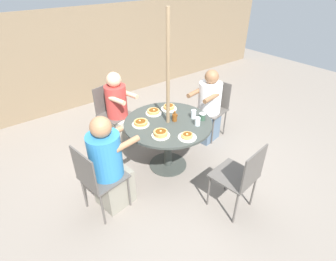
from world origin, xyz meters
The scene contains 20 objects.
ground_plane centered at (0.00, 0.00, 0.00)m, with size 12.00×12.00×0.00m, color gray.
back_fence centered at (0.00, 2.63, 0.93)m, with size 10.00×0.06×1.86m, color #7A664C.
patio_table centered at (0.00, 0.00, 0.60)m, with size 1.17×1.17×0.73m.
umbrella_pole centered at (0.00, 0.00, 1.06)m, with size 0.05×0.05×2.12m, color #846B4C.
patio_chair_north centered at (-0.28, 1.11, 0.53)m, with size 0.53×0.53×0.92m.
diner_north centered at (-0.24, 0.94, 0.55)m, with size 0.42×0.51×1.19m.
patio_chair_east centered at (-1.13, -0.19, 0.53)m, with size 0.50×0.50×0.92m.
diner_east centered at (-0.96, -0.16, 0.56)m, with size 0.56×0.42×1.21m.
patio_chair_south centered at (0.13, -1.14, 0.53)m, with size 0.48×0.48×0.92m.
patio_chair_west centered at (1.12, 0.22, 0.53)m, with size 0.51×0.51×0.92m.
diner_west centered at (0.95, 0.19, 0.53)m, with size 0.58×0.44×1.17m.
pancake_plate_a centered at (-0.05, -0.43, 0.75)m, with size 0.22×0.22×0.06m.
pancake_plate_b centered at (-0.02, 0.31, 0.75)m, with size 0.22×0.22×0.06m.
pancake_plate_c centered at (-0.27, -0.21, 0.76)m, with size 0.22×0.22×0.08m.
pancake_plate_d centered at (0.23, 0.28, 0.76)m, with size 0.22×0.22×0.07m.
pancake_plate_e centered at (-0.32, 0.16, 0.75)m, with size 0.22×0.22×0.06m.
syrup_bottle centered at (0.09, -0.03, 0.78)m, with size 0.08×0.06×0.14m.
coffee_cup centered at (0.40, -0.23, 0.78)m, with size 0.09×0.09×0.09m.
drinking_glass_a centered at (0.34, -0.13, 0.79)m, with size 0.07×0.07×0.12m, color silver.
drinking_glass_b centered at (0.25, -0.30, 0.78)m, with size 0.07×0.07×0.11m, color silver.
Camera 1 is at (-1.82, -2.35, 2.49)m, focal length 28.00 mm.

